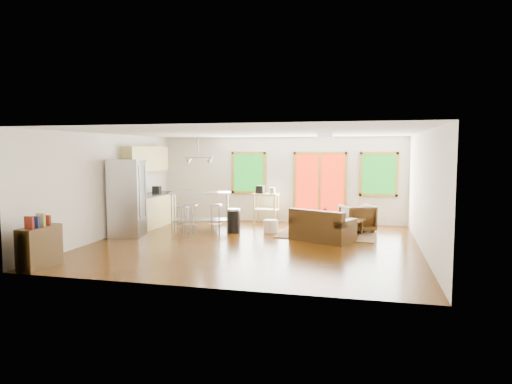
% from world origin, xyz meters
% --- Properties ---
extents(floor, '(7.50, 7.00, 0.02)m').
position_xyz_m(floor, '(0.00, 0.00, -0.01)').
color(floor, '#331903').
rests_on(floor, ground).
extents(ceiling, '(7.50, 7.00, 0.02)m').
position_xyz_m(ceiling, '(0.00, 0.00, 2.61)').
color(ceiling, silver).
rests_on(ceiling, ground).
extents(back_wall, '(7.50, 0.02, 2.60)m').
position_xyz_m(back_wall, '(0.00, 3.51, 1.30)').
color(back_wall, beige).
rests_on(back_wall, ground).
extents(left_wall, '(0.02, 7.00, 2.60)m').
position_xyz_m(left_wall, '(-3.76, 0.00, 1.30)').
color(left_wall, beige).
rests_on(left_wall, ground).
extents(right_wall, '(0.02, 7.00, 2.60)m').
position_xyz_m(right_wall, '(3.76, 0.00, 1.30)').
color(right_wall, beige).
rests_on(right_wall, ground).
extents(front_wall, '(7.50, 0.02, 2.60)m').
position_xyz_m(front_wall, '(0.00, -3.51, 1.30)').
color(front_wall, beige).
rests_on(front_wall, ground).
extents(window_left, '(1.10, 0.05, 1.30)m').
position_xyz_m(window_left, '(-1.00, 3.46, 1.50)').
color(window_left, '#105312').
rests_on(window_left, back_wall).
extents(french_doors, '(1.60, 0.05, 2.10)m').
position_xyz_m(french_doors, '(1.20, 3.46, 1.10)').
color(french_doors, '#AA1C09').
rests_on(french_doors, back_wall).
extents(window_right, '(1.10, 0.05, 1.30)m').
position_xyz_m(window_right, '(2.90, 3.46, 1.50)').
color(window_right, '#105312').
rests_on(window_right, back_wall).
extents(rug, '(2.58, 2.03, 0.02)m').
position_xyz_m(rug, '(1.59, 1.74, 0.01)').
color(rug, '#415833').
rests_on(rug, floor).
extents(loveseat, '(1.66, 1.34, 0.77)m').
position_xyz_m(loveseat, '(1.52, 0.79, 0.31)').
color(loveseat, black).
rests_on(loveseat, floor).
extents(coffee_table, '(1.24, 0.95, 0.44)m').
position_xyz_m(coffee_table, '(1.94, 1.67, 0.38)').
color(coffee_table, '#33220B').
rests_on(coffee_table, floor).
extents(armchair, '(1.02, 1.00, 0.81)m').
position_xyz_m(armchair, '(2.33, 2.24, 0.41)').
color(armchair, black).
rests_on(armchair, floor).
extents(ottoman, '(0.66, 0.66, 0.44)m').
position_xyz_m(ottoman, '(1.17, 2.14, 0.22)').
color(ottoman, black).
rests_on(ottoman, floor).
extents(pouf, '(0.41, 0.41, 0.34)m').
position_xyz_m(pouf, '(0.09, 1.61, 0.17)').
color(pouf, silver).
rests_on(pouf, floor).
extents(vase, '(0.22, 0.23, 0.30)m').
position_xyz_m(vase, '(1.53, 1.73, 0.51)').
color(vase, silver).
rests_on(vase, coffee_table).
extents(book, '(0.23, 0.07, 0.31)m').
position_xyz_m(book, '(1.94, 1.75, 0.55)').
color(book, maroon).
rests_on(book, coffee_table).
extents(cabinets, '(0.64, 2.24, 2.30)m').
position_xyz_m(cabinets, '(-3.49, 1.70, 0.93)').
color(cabinets, tan).
rests_on(cabinets, floor).
extents(refrigerator, '(0.91, 0.89, 1.97)m').
position_xyz_m(refrigerator, '(-3.34, 0.21, 0.98)').
color(refrigerator, '#B7BABC').
rests_on(refrigerator, floor).
extents(island, '(1.77, 1.08, 1.05)m').
position_xyz_m(island, '(-1.88, 1.56, 0.72)').
color(island, '#B7BABC').
rests_on(island, floor).
extents(cup, '(0.15, 0.13, 0.12)m').
position_xyz_m(cup, '(-1.66, 1.54, 1.01)').
color(cup, silver).
rests_on(cup, island).
extents(bar_stool_a, '(0.43, 0.43, 0.71)m').
position_xyz_m(bar_stool_a, '(-2.25, 1.14, 0.52)').
color(bar_stool_a, '#B7BABC').
rests_on(bar_stool_a, floor).
extents(bar_stool_b, '(0.38, 0.38, 0.79)m').
position_xyz_m(bar_stool_b, '(-1.92, 0.89, 0.59)').
color(bar_stool_b, '#B7BABC').
rests_on(bar_stool_b, floor).
extents(bar_stool_c, '(0.48, 0.48, 0.77)m').
position_xyz_m(bar_stool_c, '(-1.33, 1.20, 0.57)').
color(bar_stool_c, '#B7BABC').
rests_on(bar_stool_c, floor).
extents(trash_can, '(0.38, 0.38, 0.64)m').
position_xyz_m(trash_can, '(-0.86, 1.34, 0.32)').
color(trash_can, black).
rests_on(trash_can, floor).
extents(kitchen_cart, '(0.78, 0.54, 1.13)m').
position_xyz_m(kitchen_cart, '(-0.39, 3.09, 0.77)').
color(kitchen_cart, tan).
rests_on(kitchen_cart, floor).
extents(bookshelf, '(0.36, 0.88, 1.03)m').
position_xyz_m(bookshelf, '(-3.35, -3.03, 0.40)').
color(bookshelf, '#33220B').
rests_on(bookshelf, floor).
extents(ceiling_flush, '(0.35, 0.35, 0.12)m').
position_xyz_m(ceiling_flush, '(1.60, 0.60, 2.53)').
color(ceiling_flush, white).
rests_on(ceiling_flush, ceiling).
extents(pendant_light, '(0.80, 0.18, 0.79)m').
position_xyz_m(pendant_light, '(-1.90, 1.50, 1.90)').
color(pendant_light, gray).
rests_on(pendant_light, ceiling).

